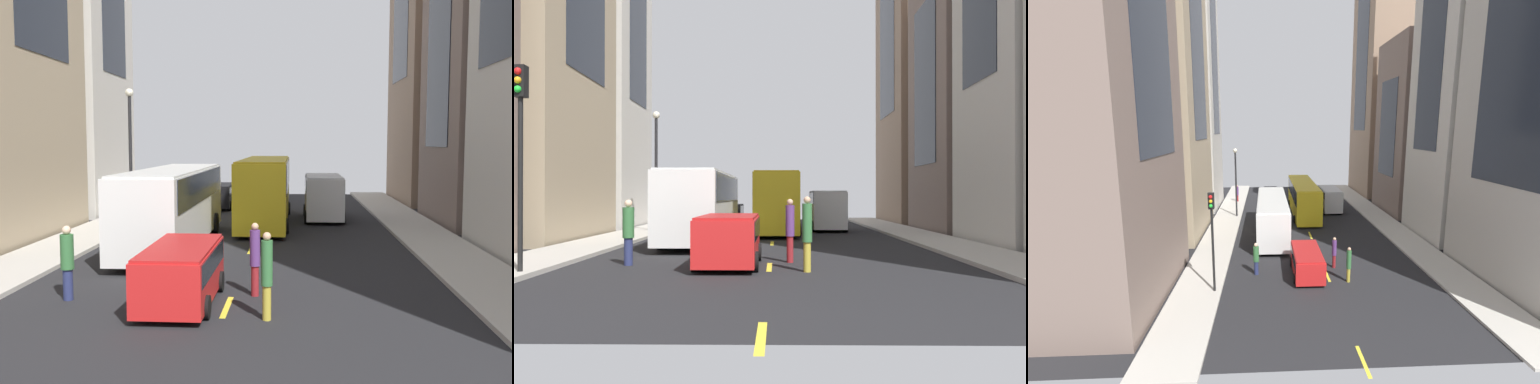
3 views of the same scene
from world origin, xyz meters
The scene contains 25 objects.
ground_plane centered at (0.00, 0.00, 0.00)m, with size 42.84×42.84×0.00m, color black.
sidewalk_west centered at (-8.00, 0.00, 0.07)m, with size 2.84×44.00×0.15m, color #B2ADA3.
sidewalk_east centered at (8.00, 0.00, 0.07)m, with size 2.84×44.00×0.15m, color #B2ADA3.
lane_stripe_0 centered at (0.00, -21.00, 0.01)m, with size 0.16×2.00×0.01m, color yellow.
lane_stripe_1 centered at (0.00, -12.60, 0.01)m, with size 0.16×2.00×0.01m, color yellow.
lane_stripe_2 centered at (0.00, -4.20, 0.01)m, with size 0.16×2.00×0.01m, color yellow.
lane_stripe_3 centered at (0.00, 4.20, 0.01)m, with size 0.16×2.00×0.01m, color yellow.
lane_stripe_4 centered at (0.00, 12.60, 0.01)m, with size 0.16×2.00×0.01m, color yellow.
lane_stripe_5 centered at (0.00, 21.00, 0.01)m, with size 0.16×2.00×0.01m, color yellow.
building_west_1 centered at (-13.10, -2.11, 18.75)m, with size 7.04×9.97×37.50m.
building_west_2 centered at (-12.87, 8.08, 19.45)m, with size 6.57×8.08×38.89m.
building_east_1 centered at (13.46, -4.64, 16.86)m, with size 7.77×7.58×33.71m.
building_east_2 centered at (14.40, 4.48, 9.41)m, with size 9.66×8.72×18.82m.
building_east_3 centered at (13.36, 16.24, 20.23)m, with size 7.55×10.55×40.46m.
city_bus_white centered at (-3.39, -3.61, 2.01)m, with size 2.81×11.56×3.35m.
streetcar_yellow centered at (0.19, 3.74, 2.12)m, with size 2.70×12.10×3.59m.
delivery_van_white centered at (3.47, 5.24, 1.51)m, with size 2.25×5.16×2.58m.
car_red_0 centered at (-1.30, -12.32, 0.97)m, with size 1.99×4.34×1.64m.
car_black_1 centered at (-3.30, 10.61, 0.96)m, with size 1.93×4.13×1.62m.
pedestrian_walking_far centered at (0.68, -11.39, 1.17)m, with size 0.30×0.30×2.16m.
pedestrian_crossing_near centered at (1.14, -13.63, 1.22)m, with size 0.30×0.30×2.25m.
pedestrian_waiting_curb centered at (-4.62, -12.19, 1.14)m, with size 0.38×0.38×2.15m.
pedestrian_crossing_mid centered at (-7.57, 10.00, 1.28)m, with size 0.30×0.30×2.11m.
traffic_light_near_corner centered at (-6.97, -14.69, 4.19)m, with size 0.32×0.44×5.80m.
streetlamp_near centered at (-7.07, 2.52, 4.55)m, with size 0.44×0.44×7.21m.
Camera 3 is at (-3.95, -33.38, 9.48)m, focal length 24.04 mm.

